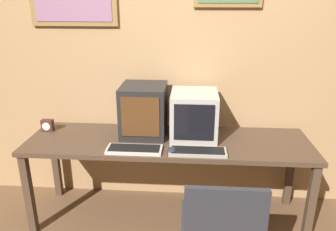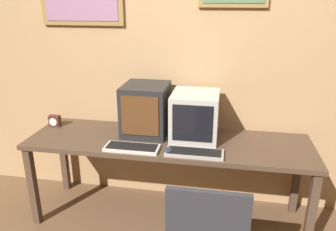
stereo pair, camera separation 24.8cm
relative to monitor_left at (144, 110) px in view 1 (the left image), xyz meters
name	(u,v)px [view 1 (the left image)]	position (x,y,z in m)	size (l,w,h in m)	color
wall_back	(171,55)	(0.20, 0.28, 0.39)	(8.00, 0.08, 2.60)	tan
desk	(168,148)	(0.20, -0.11, -0.27)	(2.20, 0.62, 0.71)	#4C3828
monitor_left	(144,110)	(0.00, 0.00, 0.00)	(0.35, 0.38, 0.40)	black
monitor_right	(194,115)	(0.40, -0.02, -0.02)	(0.36, 0.39, 0.36)	#B7B2A8
keyboard_main	(134,149)	(-0.03, -0.33, -0.19)	(0.40, 0.16, 0.03)	beige
keyboard_side	(198,152)	(0.43, -0.33, -0.19)	(0.41, 0.15, 0.03)	#A8A399
mouse_near_keyboard	(172,150)	(0.24, -0.34, -0.19)	(0.06, 0.11, 0.03)	#282D3D
desk_clock	(47,125)	(-0.81, 0.00, -0.15)	(0.09, 0.06, 0.10)	#4C231E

